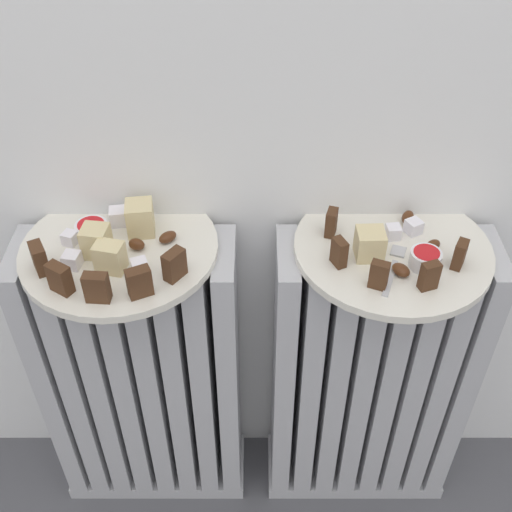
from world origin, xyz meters
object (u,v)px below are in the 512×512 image
(jam_bowl_left, at_px, (92,228))
(plate_left, at_px, (120,248))
(radiator_right, at_px, (368,382))
(radiator_left, at_px, (145,381))
(jam_bowl_right, at_px, (425,259))
(fork, at_px, (394,267))
(plate_right, at_px, (392,249))

(jam_bowl_left, bearing_deg, plate_left, -30.61)
(radiator_right, bearing_deg, radiator_left, 180.00)
(jam_bowl_right, bearing_deg, plate_left, 174.23)
(jam_bowl_right, height_order, fork, jam_bowl_right)
(radiator_right, relative_size, jam_bowl_right, 13.67)
(plate_left, bearing_deg, radiator_right, 0.00)
(radiator_left, bearing_deg, plate_left, -135.00)
(jam_bowl_left, bearing_deg, radiator_left, -30.61)
(jam_bowl_right, bearing_deg, radiator_right, 129.16)
(plate_right, distance_m, jam_bowl_left, 0.44)
(plate_right, relative_size, jam_bowl_right, 6.55)
(jam_bowl_right, distance_m, fork, 0.04)
(radiator_right, height_order, plate_left, plate_left)
(jam_bowl_right, relative_size, fork, 0.41)
(plate_right, bearing_deg, jam_bowl_right, -50.84)
(radiator_left, xyz_separation_m, jam_bowl_right, (0.43, -0.04, 0.33))
(radiator_left, distance_m, fork, 0.50)
(plate_right, distance_m, jam_bowl_right, 0.06)
(jam_bowl_right, bearing_deg, fork, -176.08)
(radiator_left, relative_size, jam_bowl_right, 13.67)
(radiator_right, height_order, plate_right, plate_right)
(radiator_left, distance_m, jam_bowl_left, 0.33)
(radiator_left, height_order, jam_bowl_right, jam_bowl_right)
(plate_left, height_order, fork, fork)
(plate_right, xyz_separation_m, jam_bowl_left, (-0.44, 0.03, 0.02))
(radiator_right, distance_m, jam_bowl_left, 0.54)
(radiator_right, height_order, jam_bowl_left, jam_bowl_left)
(radiator_right, xyz_separation_m, jam_bowl_left, (-0.44, 0.03, 0.32))
(plate_right, bearing_deg, fork, -98.33)
(plate_right, height_order, jam_bowl_left, jam_bowl_left)
(radiator_left, height_order, plate_left, plate_left)
(plate_right, distance_m, fork, 0.05)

